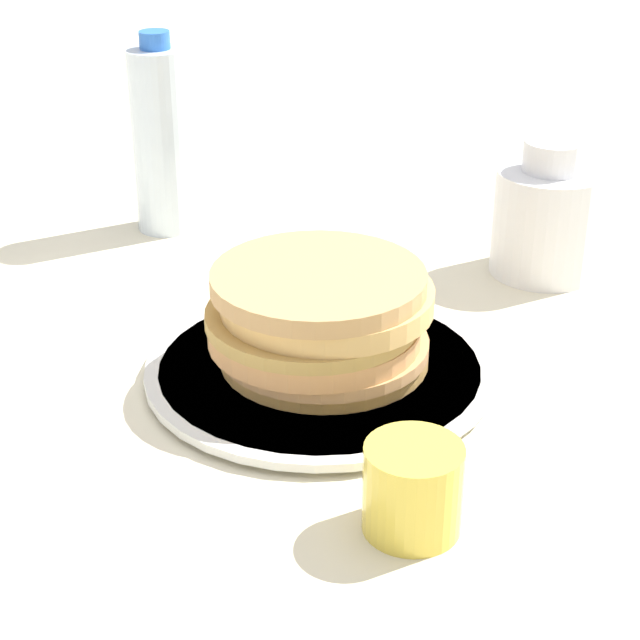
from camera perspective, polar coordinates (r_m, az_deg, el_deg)
ground_plane at (r=0.90m, az=1.27°, el=-2.81°), size 4.00×4.00×0.00m
plate at (r=0.89m, az=0.00°, el=-2.71°), size 0.29×0.29×0.01m
pancake_stack at (r=0.87m, az=0.01°, el=0.08°), size 0.19×0.18×0.08m
juice_glass at (r=0.71m, az=4.97°, el=-8.95°), size 0.07×0.07×0.06m
cream_jug at (r=1.08m, az=12.02°, el=5.40°), size 0.11×0.11×0.14m
water_bottle_far at (r=1.17m, az=-8.45°, el=9.52°), size 0.06×0.06×0.21m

